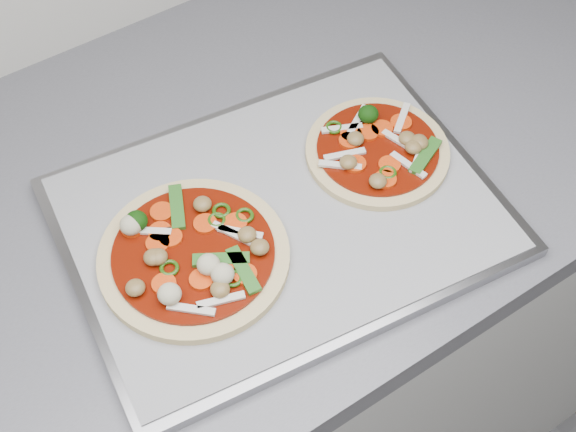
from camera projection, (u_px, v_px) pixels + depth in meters
base_cabinet at (461, 233)px, 1.45m from camera, size 3.60×0.60×0.86m
countertop at (518, 42)px, 1.08m from camera, size 3.60×0.60×0.04m
baking_tray at (281, 217)px, 0.88m from camera, size 0.50×0.39×0.02m
parchment at (281, 212)px, 0.87m from camera, size 0.48×0.37×0.00m
pizza_left at (193, 255)px, 0.82m from camera, size 0.21×0.21×0.03m
pizza_right at (379, 149)px, 0.91m from camera, size 0.19×0.19×0.03m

